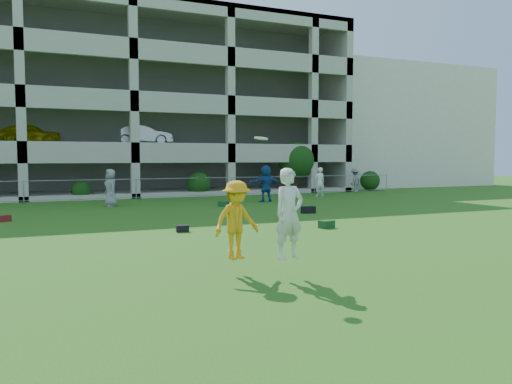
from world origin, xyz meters
name	(u,v)px	position (x,y,z in m)	size (l,w,h in m)	color
ground	(275,260)	(0.00, 0.00, 0.00)	(100.00, 100.00, 0.00)	#235114
stucco_building	(370,129)	(23.00, 28.00, 5.00)	(16.00, 14.00, 10.00)	beige
bystander_c	(111,188)	(-1.96, 14.74, 0.93)	(0.91, 0.59, 1.86)	gray
bystander_d	(266,183)	(6.15, 14.13, 1.00)	(1.86, 0.59, 2.01)	#1E478B
bystander_e	(319,182)	(10.63, 16.01, 0.91)	(0.66, 0.43, 1.81)	white
bystander_f	(355,181)	(14.59, 17.98, 0.84)	(1.08, 0.62, 1.67)	slate
bag_black_b	(182,228)	(-0.88, 5.19, 0.11)	(0.40, 0.25, 0.22)	black
bag_green_c	(327,224)	(3.92, 4.12, 0.13)	(0.50, 0.35, 0.26)	#143715
crate_d	(287,217)	(3.57, 6.44, 0.15)	(0.35, 0.35, 0.30)	black
bag_black_e	(308,210)	(5.56, 8.34, 0.15)	(0.60, 0.30, 0.30)	black
bag_red_f	(4,218)	(-6.41, 10.38, 0.12)	(0.45, 0.28, 0.24)	#540E17
bag_green_g	(223,204)	(3.14, 12.53, 0.12)	(0.50, 0.30, 0.25)	#153B1A
frisbee_contest	(254,218)	(-1.08, -1.27, 1.20)	(1.81, 1.37, 2.52)	orange
parking_garage	(114,109)	(-0.01, 27.70, 6.01)	(30.00, 14.00, 12.00)	#9E998C
fence	(136,188)	(0.00, 19.00, 0.61)	(36.06, 0.06, 1.20)	gray
shrub_row	(207,172)	(4.59, 19.70, 1.51)	(34.38, 2.52, 3.50)	#163D11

